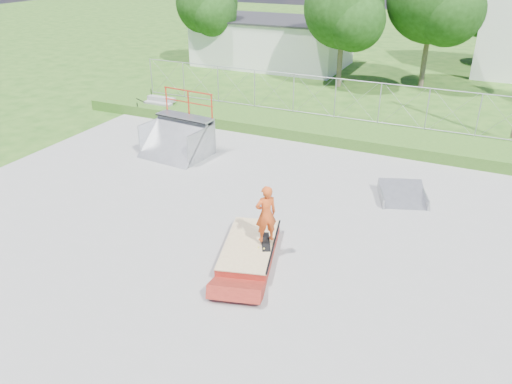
% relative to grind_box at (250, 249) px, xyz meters
% --- Properties ---
extents(ground, '(120.00, 120.00, 0.00)m').
position_rel_grind_box_xyz_m(ground, '(-1.10, 0.68, -0.20)').
color(ground, '#244F16').
rests_on(ground, ground).
extents(concrete_pad, '(20.00, 16.00, 0.04)m').
position_rel_grind_box_xyz_m(concrete_pad, '(-1.10, 0.68, -0.18)').
color(concrete_pad, gray).
rests_on(concrete_pad, ground).
extents(grass_berm, '(24.00, 3.00, 0.50)m').
position_rel_grind_box_xyz_m(grass_berm, '(-1.10, 10.18, 0.05)').
color(grass_berm, '#244F16').
rests_on(grass_berm, ground).
extents(grind_box, '(1.98, 2.95, 0.40)m').
position_rel_grind_box_xyz_m(grind_box, '(0.00, 0.00, 0.00)').
color(grind_box, maroon).
rests_on(grind_box, concrete_pad).
extents(quarter_pipe, '(2.64, 2.30, 2.44)m').
position_rel_grind_box_xyz_m(quarter_pipe, '(-5.75, 5.19, 1.02)').
color(quarter_pipe, gray).
rests_on(quarter_pipe, concrete_pad).
extents(flat_bank_ramp, '(1.87, 1.93, 0.44)m').
position_rel_grind_box_xyz_m(flat_bank_ramp, '(3.14, 5.04, 0.02)').
color(flat_bank_ramp, gray).
rests_on(flat_bank_ramp, concrete_pad).
extents(skateboard, '(0.56, 0.81, 0.13)m').
position_rel_grind_box_xyz_m(skateboard, '(0.40, 0.15, 0.24)').
color(skateboard, black).
rests_on(skateboard, grind_box).
extents(skater, '(0.68, 0.67, 1.58)m').
position_rel_grind_box_xyz_m(skater, '(0.40, 0.15, 1.04)').
color(skater, '#CB4818').
rests_on(skater, grind_box).
extents(concrete_stairs, '(1.50, 1.60, 0.80)m').
position_rel_grind_box_xyz_m(concrete_stairs, '(-9.60, 9.38, 0.20)').
color(concrete_stairs, gray).
rests_on(concrete_stairs, ground).
extents(chain_link_fence, '(20.00, 0.06, 1.80)m').
position_rel_grind_box_xyz_m(chain_link_fence, '(-1.10, 11.18, 1.20)').
color(chain_link_fence, '#9FA1A7').
rests_on(chain_link_fence, grass_berm).
extents(utility_building_flat, '(10.00, 6.00, 3.00)m').
position_rel_grind_box_xyz_m(utility_building_flat, '(-9.10, 22.68, 1.30)').
color(utility_building_flat, silver).
rests_on(utility_building_flat, ground).
extents(tree_left_near, '(4.76, 4.48, 6.65)m').
position_rel_grind_box_xyz_m(tree_left_near, '(-2.85, 18.52, 4.04)').
color(tree_left_near, brown).
rests_on(tree_left_near, ground).
extents(tree_center, '(5.44, 5.12, 7.60)m').
position_rel_grind_box_xyz_m(tree_center, '(1.68, 20.50, 4.64)').
color(tree_center, brown).
rests_on(tree_center, ground).
extents(tree_left_far, '(4.42, 4.16, 6.18)m').
position_rel_grind_box_xyz_m(tree_left_far, '(-12.87, 20.53, 3.73)').
color(tree_left_far, brown).
rests_on(tree_left_far, ground).
extents(tree_back_mid, '(4.08, 3.84, 5.70)m').
position_rel_grind_box_xyz_m(tree_back_mid, '(4.11, 28.54, 3.43)').
color(tree_back_mid, brown).
rests_on(tree_back_mid, ground).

